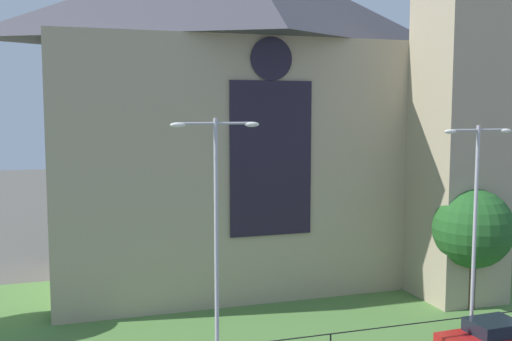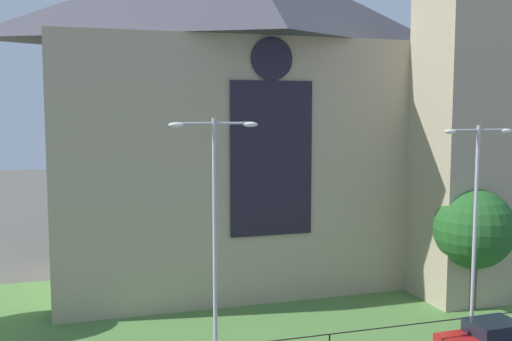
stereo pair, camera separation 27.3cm
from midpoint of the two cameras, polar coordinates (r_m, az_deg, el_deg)
ground at (r=31.77m, az=-3.09°, el=-12.97°), size 160.00×160.00×0.00m
grass_verge at (r=29.95m, az=-2.09°, el=-14.15°), size 120.00×20.00×0.01m
church_building at (r=36.20m, az=-0.43°, el=5.89°), size 23.20×16.20×26.00m
iron_railing at (r=25.54m, az=6.81°, el=-15.48°), size 29.02×0.07×1.13m
tree_right_near at (r=32.52m, az=19.73°, el=-5.24°), size 4.06×4.06×6.24m
tree_right_far at (r=41.22m, az=19.09°, el=-0.11°), size 6.52×6.52×9.50m
streetlamp_near at (r=22.51m, az=-4.16°, el=-4.62°), size 3.37×0.26×9.92m
streetlamp_far at (r=27.57m, az=19.90°, el=-3.44°), size 3.37×0.26×9.56m
parked_car_red at (r=27.57m, az=21.12°, el=-14.70°), size 4.26×2.13×1.51m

